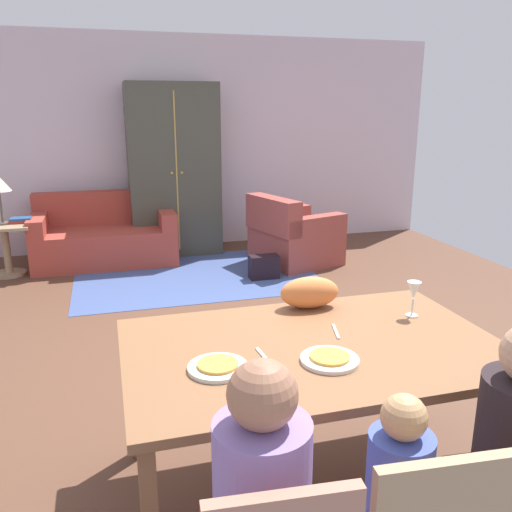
{
  "coord_description": "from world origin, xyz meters",
  "views": [
    {
      "loc": [
        -0.97,
        -3.57,
        1.8
      ],
      "look_at": [
        -0.04,
        -0.31,
        0.85
      ],
      "focal_mm": 37.19,
      "sensor_mm": 36.0,
      "label": 1
    }
  ],
  "objects_px": {
    "wine_glass": "(414,292)",
    "cat": "(309,292)",
    "side_table": "(6,242)",
    "handbag": "(264,267)",
    "plate_near_child": "(330,360)",
    "couch": "(105,237)",
    "book_lower": "(20,221)",
    "book_upper": "(21,219)",
    "plate_near_man": "(218,368)",
    "armchair": "(292,237)",
    "person_woman": "(507,473)",
    "armoire": "(174,170)",
    "dining_table": "(313,358)"
  },
  "relations": [
    {
      "from": "armchair",
      "to": "handbag",
      "type": "relative_size",
      "value": 3.35
    },
    {
      "from": "plate_near_man",
      "to": "plate_near_child",
      "type": "height_order",
      "value": "same"
    },
    {
      "from": "person_woman",
      "to": "armchair",
      "type": "relative_size",
      "value": 1.03
    },
    {
      "from": "cat",
      "to": "armoire",
      "type": "xyz_separation_m",
      "value": [
        -0.18,
        4.17,
        0.2
      ]
    },
    {
      "from": "book_lower",
      "to": "handbag",
      "type": "distance_m",
      "value": 2.73
    },
    {
      "from": "book_upper",
      "to": "plate_near_man",
      "type": "bearing_deg",
      "value": -72.86
    },
    {
      "from": "cat",
      "to": "armchair",
      "type": "xyz_separation_m",
      "value": [
        1.08,
        3.27,
        -0.53
      ]
    },
    {
      "from": "dining_table",
      "to": "plate_near_child",
      "type": "height_order",
      "value": "plate_near_child"
    },
    {
      "from": "couch",
      "to": "handbag",
      "type": "height_order",
      "value": "couch"
    },
    {
      "from": "handbag",
      "to": "plate_near_man",
      "type": "bearing_deg",
      "value": -109.76
    },
    {
      "from": "dining_table",
      "to": "cat",
      "type": "distance_m",
      "value": 0.49
    },
    {
      "from": "plate_near_child",
      "to": "armchair",
      "type": "relative_size",
      "value": 0.23
    },
    {
      "from": "armoire",
      "to": "handbag",
      "type": "bearing_deg",
      "value": -61.02
    },
    {
      "from": "couch",
      "to": "book_lower",
      "type": "distance_m",
      "value": 0.96
    },
    {
      "from": "book_lower",
      "to": "handbag",
      "type": "height_order",
      "value": "book_lower"
    },
    {
      "from": "side_table",
      "to": "person_woman",
      "type": "bearing_deg",
      "value": -63.31
    },
    {
      "from": "person_woman",
      "to": "armoire",
      "type": "xyz_separation_m",
      "value": [
        -0.51,
        5.34,
        0.54
      ]
    },
    {
      "from": "plate_near_child",
      "to": "cat",
      "type": "bearing_deg",
      "value": 76.42
    },
    {
      "from": "dining_table",
      "to": "cat",
      "type": "relative_size",
      "value": 5.34
    },
    {
      "from": "plate_near_man",
      "to": "book_lower",
      "type": "distance_m",
      "value": 4.48
    },
    {
      "from": "side_table",
      "to": "handbag",
      "type": "bearing_deg",
      "value": -18.43
    },
    {
      "from": "couch",
      "to": "armchair",
      "type": "bearing_deg",
      "value": -17.45
    },
    {
      "from": "wine_glass",
      "to": "side_table",
      "type": "bearing_deg",
      "value": 123.19
    },
    {
      "from": "plate_near_man",
      "to": "armoire",
      "type": "height_order",
      "value": "armoire"
    },
    {
      "from": "side_table",
      "to": "book_upper",
      "type": "height_order",
      "value": "book_upper"
    },
    {
      "from": "plate_near_child",
      "to": "cat",
      "type": "xyz_separation_m",
      "value": [
        0.15,
        0.62,
        0.08
      ]
    },
    {
      "from": "book_lower",
      "to": "plate_near_child",
      "type": "bearing_deg",
      "value": -67.5
    },
    {
      "from": "dining_table",
      "to": "armchair",
      "type": "height_order",
      "value": "armchair"
    },
    {
      "from": "armchair",
      "to": "side_table",
      "type": "height_order",
      "value": "armchair"
    },
    {
      "from": "plate_near_man",
      "to": "couch",
      "type": "height_order",
      "value": "couch"
    },
    {
      "from": "dining_table",
      "to": "book_lower",
      "type": "distance_m",
      "value": 4.53
    },
    {
      "from": "plate_near_man",
      "to": "book_lower",
      "type": "xyz_separation_m",
      "value": [
        -1.33,
        4.28,
        -0.18
      ]
    },
    {
      "from": "handbag",
      "to": "wine_glass",
      "type": "bearing_deg",
      "value": -92.2
    },
    {
      "from": "wine_glass",
      "to": "cat",
      "type": "distance_m",
      "value": 0.54
    },
    {
      "from": "dining_table",
      "to": "book_upper",
      "type": "distance_m",
      "value": 4.53
    },
    {
      "from": "plate_near_child",
      "to": "couch",
      "type": "relative_size",
      "value": 0.15
    },
    {
      "from": "armchair",
      "to": "person_woman",
      "type": "bearing_deg",
      "value": -99.69
    },
    {
      "from": "cat",
      "to": "couch",
      "type": "height_order",
      "value": "cat"
    },
    {
      "from": "person_woman",
      "to": "handbag",
      "type": "relative_size",
      "value": 3.47
    },
    {
      "from": "plate_near_man",
      "to": "book_upper",
      "type": "bearing_deg",
      "value": 107.14
    },
    {
      "from": "plate_near_man",
      "to": "plate_near_child",
      "type": "bearing_deg",
      "value": -7.27
    },
    {
      "from": "dining_table",
      "to": "book_lower",
      "type": "height_order",
      "value": "dining_table"
    },
    {
      "from": "wine_glass",
      "to": "book_lower",
      "type": "relative_size",
      "value": 0.85
    },
    {
      "from": "cat",
      "to": "armchair",
      "type": "distance_m",
      "value": 3.49
    },
    {
      "from": "person_woman",
      "to": "plate_near_man",
      "type": "bearing_deg",
      "value": 147.29
    },
    {
      "from": "plate_near_child",
      "to": "armchair",
      "type": "bearing_deg",
      "value": 72.45
    },
    {
      "from": "book_lower",
      "to": "book_upper",
      "type": "xyz_separation_m",
      "value": [
        0.01,
        0.01,
        0.03
      ]
    },
    {
      "from": "wine_glass",
      "to": "book_upper",
      "type": "distance_m",
      "value": 4.66
    },
    {
      "from": "plate_near_child",
      "to": "person_woman",
      "type": "xyz_separation_m",
      "value": [
        0.47,
        -0.55,
        -0.26
      ]
    },
    {
      "from": "dining_table",
      "to": "book_lower",
      "type": "xyz_separation_m",
      "value": [
        -1.8,
        4.16,
        -0.1
      ]
    }
  ]
}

